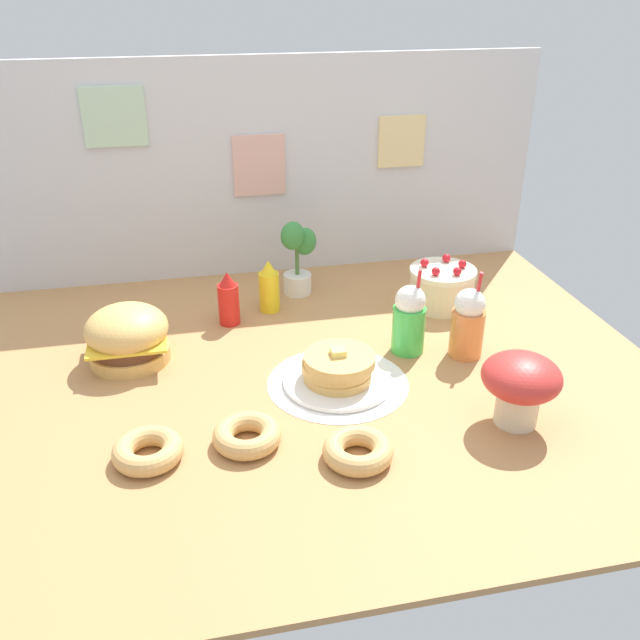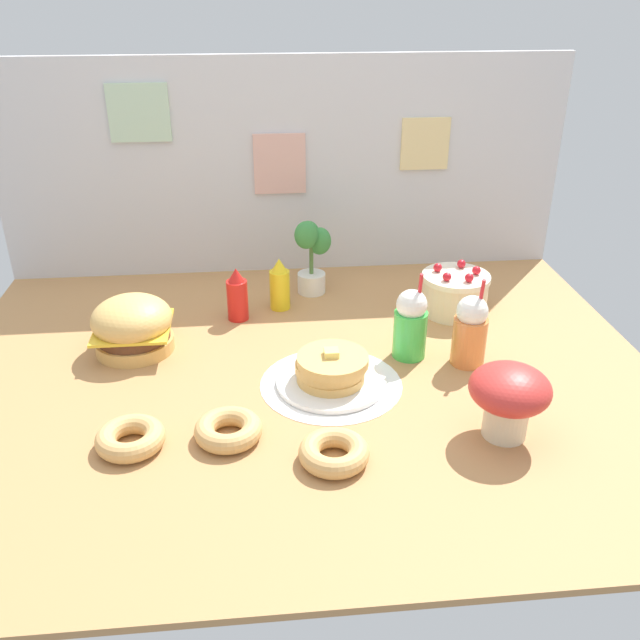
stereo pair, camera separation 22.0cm
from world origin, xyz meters
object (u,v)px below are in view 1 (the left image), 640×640
Objects in this scene: ketchup_bottle at (229,300)px; layer_cake at (442,287)px; burger at (128,336)px; pancake_stack at (338,371)px; donut_vanilla at (358,450)px; mushroom_stool at (521,383)px; cream_soda_cup at (409,319)px; donut_chocolate at (247,435)px; donut_pink_glaze at (148,450)px; orange_float_cup at (468,323)px; potted_plant at (297,254)px; mustard_bottle at (269,288)px.

layer_cake is at bearing -1.49° from ketchup_bottle.
burger is 1.15m from layer_cake.
pancake_stack is 1.36× the size of layer_cake.
burger is 0.69m from pancake_stack.
mushroom_stool is at bearing 8.17° from donut_vanilla.
mushroom_stool is (0.17, -0.45, 0.01)m from cream_soda_cup.
pancake_stack is at bearing 38.12° from donut_chocolate.
donut_pink_glaze is 1.00× the size of donut_vanilla.
orange_float_cup is 1.61× the size of donut_pink_glaze.
pancake_stack is 1.83× the size of donut_chocolate.
pancake_stack is at bearing -90.04° from potted_plant.
layer_cake is 0.65m from mustard_bottle.
layer_cake is at bearing -24.25° from potted_plant.
potted_plant is at bearing 71.66° from donut_chocolate.
pancake_stack is at bearing 84.63° from donut_vanilla.
donut_chocolate is (0.32, -0.52, -0.06)m from burger.
mustard_bottle is at bearing 77.42° from donut_chocolate.
burger is 0.87× the size of potted_plant.
ketchup_bottle is 0.84m from orange_float_cup.
donut_chocolate and donut_vanilla have the same top height.
ketchup_bottle is at bearing 120.93° from pancake_stack.
donut_chocolate is at bearing -141.88° from pancake_stack.
pancake_stack is 1.13× the size of cream_soda_cup.
donut_vanilla is at bearing -171.83° from mushroom_stool.
layer_cake is at bearing 8.77° from burger.
potted_plant is (0.63, 0.41, 0.07)m from burger.
pancake_stack is 0.32m from cream_soda_cup.
layer_cake is 0.76m from mushroom_stool.
ketchup_bottle reaches higher than layer_cake.
mustard_bottle reaches higher than burger.
mushroom_stool is at bearing -4.32° from donut_chocolate.
cream_soda_cup reaches higher than layer_cake.
pancake_stack is at bearing 146.01° from mushroom_stool.
cream_soda_cup is (0.28, 0.15, 0.07)m from pancake_stack.
mushroom_stool is (1.07, -0.58, 0.04)m from burger.
donut_chocolate is at bearing 155.39° from donut_vanilla.
burger is at bearing 96.69° from donut_pink_glaze.
donut_pink_glaze is at bearing -83.31° from burger.
pancake_stack is at bearing -138.14° from layer_cake.
donut_chocolate is at bearing -102.58° from mustard_bottle.
pancake_stack is 1.13× the size of orange_float_cup.
ketchup_bottle is 0.89m from donut_vanilla.
burger reaches higher than pancake_stack.
cream_soda_cup reaches higher than burger.
layer_cake is at bearing 52.34° from cream_soda_cup.
donut_pink_glaze is (-0.44, -0.81, -0.06)m from mustard_bottle.
layer_cake is 0.83× the size of orange_float_cup.
potted_plant is at bearing 36.10° from ketchup_bottle.
ketchup_bottle is at bearing 133.18° from mushroom_stool.
mushroom_stool is (0.48, 0.07, 0.10)m from donut_vanilla.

